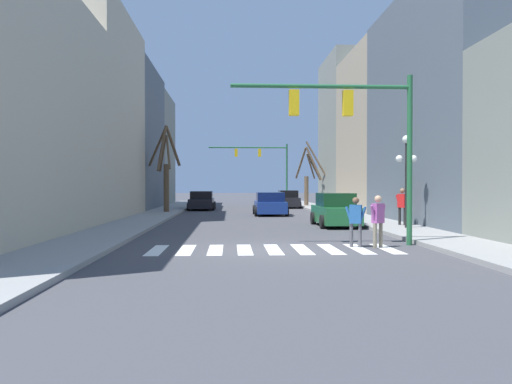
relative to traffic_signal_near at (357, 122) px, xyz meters
name	(u,v)px	position (x,y,z in m)	size (l,w,h in m)	color
ground_plane	(274,250)	(-2.87, -1.05, -4.10)	(240.00, 240.00, 0.00)	#424247
sidewalk_left	(71,249)	(-9.04, -1.05, -4.02)	(2.55, 90.00, 0.15)	gray
sidewalk_right	(469,246)	(3.30, -1.05, -4.02)	(2.55, 90.00, 0.15)	gray
building_row_left	(92,132)	(-13.31, 16.88, 1.45)	(6.00, 46.41, 12.32)	#BCB299
building_row_right	(414,126)	(7.57, 15.10, 1.74)	(6.00, 40.22, 13.70)	gray
crosswalk_stripes	(273,249)	(-2.87, -0.91, -4.09)	(7.65, 2.60, 0.01)	white
traffic_signal_near	(357,122)	(0.00, 0.00, 0.00)	(6.07, 0.28, 5.67)	#236038
traffic_signal_far	(263,160)	(-0.71, 36.32, 0.64)	(8.36, 0.28, 6.42)	#236038
street_lamp_right_corner	(406,162)	(3.48, 5.06, -1.07)	(0.95, 0.36, 4.04)	black
car_driving_away_lane	(270,204)	(-1.55, 17.02, -3.37)	(2.20, 4.13, 1.54)	navy
car_parked_left_far	(202,201)	(-6.56, 24.80, -3.37)	(2.17, 4.79, 1.54)	black
car_parked_left_near	(288,200)	(0.92, 27.78, -3.36)	(1.96, 4.11, 1.57)	black
car_at_intersection	(335,211)	(0.92, 7.76, -3.34)	(1.96, 4.23, 1.63)	#236B38
pedestrian_on_left_sidewalk	(356,218)	(-0.17, -0.48, -3.14)	(0.67, 0.36, 1.62)	#4C4C51
pedestrian_on_right_sidewalk	(402,203)	(3.82, 6.53, -2.93)	(0.48, 0.67, 1.72)	black
pedestrian_crossing_street	(378,217)	(0.51, -0.67, -3.10)	(0.64, 0.48, 1.68)	#7A705B
street_tree_right_mid	(309,176)	(3.12, 29.99, -1.19)	(2.71, 2.58, 5.99)	brown
street_tree_right_far	(166,168)	(-8.80, 19.23, -0.88)	(2.48, 3.56, 6.11)	brown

